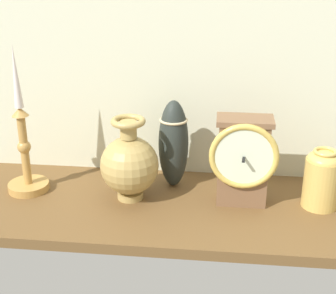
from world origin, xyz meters
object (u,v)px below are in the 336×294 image
brass_vase_bulbous (129,164)px  brass_vase_jar (322,177)px  tall_ceramic_vase (173,144)px  candlestick_tall_left (25,152)px  mantel_clock (243,160)px

brass_vase_bulbous → brass_vase_jar: brass_vase_bulbous is taller
brass_vase_bulbous → tall_ceramic_vase: (9.31, 7.64, 2.33)cm
candlestick_tall_left → brass_vase_jar: candlestick_tall_left is taller
tall_ceramic_vase → candlestick_tall_left: bearing=-169.6°
candlestick_tall_left → brass_vase_bulbous: size_ratio=1.80×
candlestick_tall_left → tall_ceramic_vase: size_ratio=1.63×
brass_vase_bulbous → tall_ceramic_vase: 12.27cm
candlestick_tall_left → brass_vase_jar: size_ratio=2.57×
tall_ceramic_vase → mantel_clock: bearing=-24.0°
candlestick_tall_left → brass_vase_bulbous: candlestick_tall_left is taller
mantel_clock → brass_vase_jar: size_ratio=1.48×
mantel_clock → brass_vase_jar: 18.02cm
brass_vase_jar → tall_ceramic_vase: (-33.86, 6.80, 3.83)cm
mantel_clock → brass_vase_jar: mantel_clock is taller
mantel_clock → candlestick_tall_left: size_ratio=0.58×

